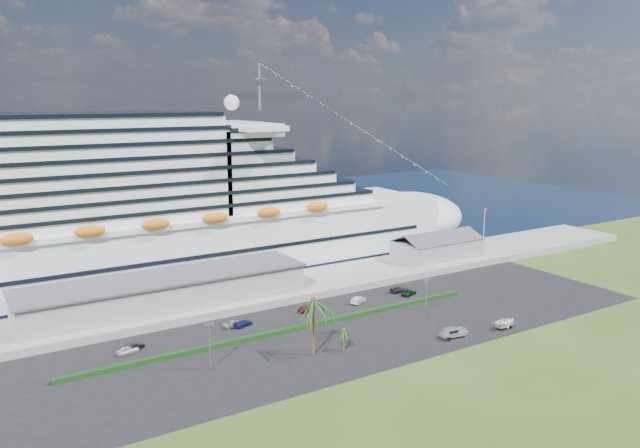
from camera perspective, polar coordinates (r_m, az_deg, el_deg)
ground at (r=116.35m, az=4.75°, el=-11.50°), size 420.00×420.00×0.00m
asphalt_lot at (r=124.65m, az=1.70°, el=-9.82°), size 140.00×38.00×0.12m
wharf at (r=148.01m, az=-4.54°, el=-6.00°), size 240.00×20.00×1.80m
water at (r=229.57m, az=-14.92°, el=-0.24°), size 420.00×160.00×0.02m
cruise_ship at (r=158.26m, az=-15.62°, el=0.66°), size 191.00×38.00×54.00m
terminal_building at (r=137.73m, az=-13.89°, el=-5.88°), size 61.00×15.00×6.30m
port_shed at (r=176.04m, az=10.66°, el=-2.13°), size 24.00×12.31×7.37m
flagpole at (r=187.63m, az=14.78°, el=-0.25°), size 1.08×0.16×12.00m
hedge at (r=124.57m, az=-2.71°, el=-9.59°), size 88.00×1.10×0.90m
lamp_post_left at (r=108.17m, az=-10.06°, el=-10.42°), size 1.60×0.35×8.27m
lamp_post_right at (r=132.22m, az=9.73°, el=-6.29°), size 1.60×0.35×8.27m
palm_tall at (r=110.90m, az=-0.61°, el=-7.54°), size 8.82×8.82×11.13m
palm_short at (r=114.43m, az=2.18°, el=-9.89°), size 3.53×3.53×4.56m
parked_car_0 at (r=119.47m, az=-17.14°, el=-10.95°), size 4.27×2.33×1.38m
parked_car_1 at (r=120.60m, az=-16.69°, el=-10.72°), size 4.28×2.68×1.33m
parked_car_2 at (r=127.97m, az=-7.88°, el=-9.02°), size 4.51×2.15×1.24m
parked_car_3 at (r=127.97m, az=-7.05°, el=-8.99°), size 4.75×3.19×1.28m
parked_car_4 at (r=135.34m, az=-1.29°, el=-7.72°), size 4.29×2.64×1.36m
parked_car_5 at (r=140.78m, az=3.53°, el=-6.94°), size 4.77×3.33×1.49m
parked_car_6 at (r=147.46m, az=8.14°, el=-6.22°), size 4.82×3.47×1.22m
parked_car_7 at (r=149.10m, az=7.28°, el=-5.96°), size 4.99×2.41×1.40m
pickup_truck at (r=123.91m, az=12.07°, el=-9.66°), size 5.71×2.65×1.94m
boat_trailer at (r=131.38m, az=16.61°, el=-8.59°), size 6.39×4.47×1.79m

